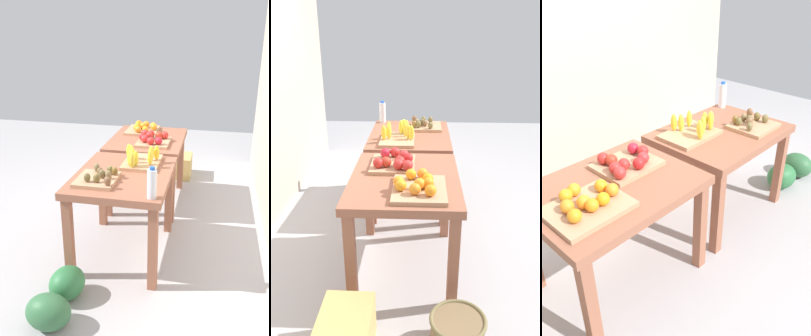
% 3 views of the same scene
% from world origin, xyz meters
% --- Properties ---
extents(ground_plane, '(8.00, 8.00, 0.00)m').
position_xyz_m(ground_plane, '(0.00, 0.00, 0.00)').
color(ground_plane, '#A7A3A5').
extents(display_table_left, '(1.04, 0.80, 0.77)m').
position_xyz_m(display_table_left, '(-0.56, 0.00, 0.66)').
color(display_table_left, '#935840').
rests_on(display_table_left, ground_plane).
extents(display_table_right, '(1.04, 0.80, 0.77)m').
position_xyz_m(display_table_right, '(0.56, 0.00, 0.66)').
color(display_table_right, '#935840').
rests_on(display_table_right, ground_plane).
extents(orange_bin, '(0.44, 0.37, 0.11)m').
position_xyz_m(orange_bin, '(-0.81, -0.10, 0.81)').
color(orange_bin, tan).
rests_on(orange_bin, display_table_left).
extents(apple_bin, '(0.41, 0.34, 0.11)m').
position_xyz_m(apple_bin, '(-0.37, 0.09, 0.82)').
color(apple_bin, tan).
rests_on(apple_bin, display_table_left).
extents(banana_crate, '(0.44, 0.32, 0.17)m').
position_xyz_m(banana_crate, '(0.32, 0.10, 0.82)').
color(banana_crate, tan).
rests_on(banana_crate, display_table_right).
extents(kiwi_bin, '(0.36, 0.32, 0.10)m').
position_xyz_m(kiwi_bin, '(0.78, -0.15, 0.81)').
color(kiwi_bin, tan).
rests_on(kiwi_bin, display_table_right).
extents(water_bottle, '(0.07, 0.07, 0.24)m').
position_xyz_m(water_bottle, '(1.00, 0.32, 0.89)').
color(water_bottle, silver).
rests_on(water_bottle, display_table_right).
extents(watermelon_pile, '(0.63, 0.33, 0.25)m').
position_xyz_m(watermelon_pile, '(1.43, -0.27, 0.13)').
color(watermelon_pile, '#30643B').
rests_on(watermelon_pile, ground_plane).
extents(wicker_basket, '(0.34, 0.34, 0.22)m').
position_xyz_m(wicker_basket, '(-1.36, -0.35, 0.12)').
color(wicker_basket, brown).
rests_on(wicker_basket, ground_plane).
extents(cardboard_produce_box, '(0.40, 0.30, 0.30)m').
position_xyz_m(cardboard_produce_box, '(-1.45, 0.30, 0.15)').
color(cardboard_produce_box, tan).
rests_on(cardboard_produce_box, ground_plane).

